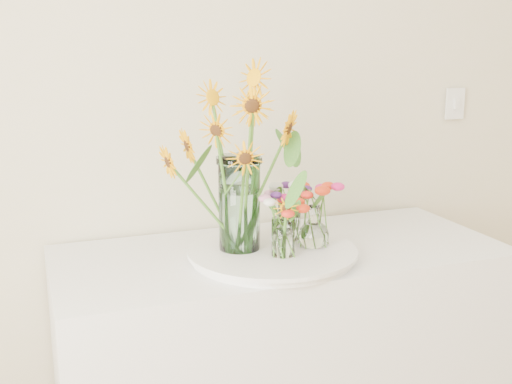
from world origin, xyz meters
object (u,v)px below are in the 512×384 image
at_px(small_vase_b, 314,227).
at_px(small_vase_c, 289,221).
at_px(mason_jar, 239,204).
at_px(counter, 281,379).
at_px(small_vase_a, 283,238).
at_px(tray, 272,254).

height_order(small_vase_b, small_vase_c, small_vase_b).
bearing_deg(mason_jar, small_vase_b, -15.15).
distance_m(counter, mason_jar, 0.64).
relative_size(small_vase_a, small_vase_b, 0.87).
xyz_separation_m(tray, small_vase_c, (0.09, 0.08, 0.07)).
xyz_separation_m(mason_jar, small_vase_a, (0.10, -0.10, -0.09)).
xyz_separation_m(tray, small_vase_a, (0.01, -0.06, 0.07)).
height_order(tray, mason_jar, mason_jar).
xyz_separation_m(small_vase_a, small_vase_b, (0.12, 0.04, 0.01)).
height_order(small_vase_a, small_vase_c, small_vase_c).
distance_m(tray, small_vase_a, 0.10).
bearing_deg(tray, mason_jar, 156.27).
relative_size(mason_jar, small_vase_b, 2.15).
distance_m(tray, small_vase_c, 0.14).
xyz_separation_m(counter, small_vase_b, (0.07, -0.09, 0.54)).
bearing_deg(small_vase_a, small_vase_b, 20.45).
distance_m(small_vase_b, small_vase_c, 0.11).
xyz_separation_m(small_vase_a, small_vase_c, (0.08, 0.14, 0.00)).
relative_size(tray, mason_jar, 1.69).
xyz_separation_m(small_vase_b, small_vase_c, (-0.04, 0.10, -0.01)).
relative_size(counter, small_vase_b, 10.47).
bearing_deg(small_vase_a, small_vase_c, 60.65).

